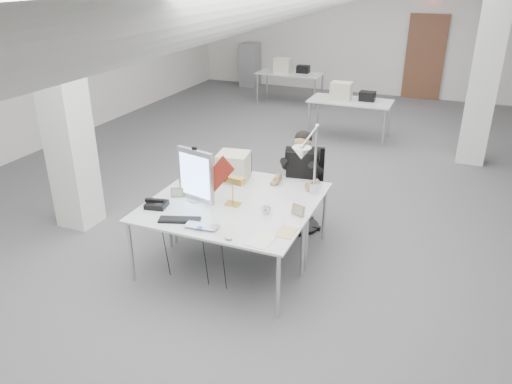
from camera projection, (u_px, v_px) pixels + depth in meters
room_shell at (300, 80)px, 7.04m from camera, size 10.04×14.04×3.24m
desk_main at (216, 219)px, 5.23m from camera, size 1.80×0.90×0.02m
desk_second at (250, 187)px, 5.99m from camera, size 1.80×0.90×0.02m
bg_desk_a at (351, 101)px, 9.79m from camera, size 1.60×0.80×0.02m
bg_desk_b at (290, 73)px, 12.34m from camera, size 1.60×0.80×0.02m
filing_cabinet at (250, 65)px, 14.21m from camera, size 0.45×0.55×1.20m
office_chair at (302, 195)px, 6.41m from camera, size 0.53×0.53×0.95m
seated_person at (302, 165)px, 6.20m from camera, size 0.56×0.66×0.88m
monitor at (196, 175)px, 5.50m from camera, size 0.48×0.16×0.60m
pennant at (218, 175)px, 5.35m from camera, size 0.44×0.09×0.48m
keyboard at (180, 220)px, 5.15m from camera, size 0.45×0.27×0.02m
laptop at (200, 229)px, 4.97m from camera, size 0.36×0.25×0.03m
mouse at (228, 238)px, 4.80m from camera, size 0.09×0.06×0.03m
bankers_lamp at (233, 191)px, 5.44m from camera, size 0.31×0.16×0.33m
desk_phone at (157, 205)px, 5.44m from camera, size 0.25×0.24×0.06m
picture_frame_left at (177, 192)px, 5.67m from camera, size 0.14×0.09×0.11m
picture_frame_right at (298, 210)px, 5.24m from camera, size 0.16×0.08×0.12m
desk_clock at (266, 209)px, 5.29m from camera, size 0.10×0.04×0.10m
paper_stack_a at (261, 240)px, 4.79m from camera, size 0.24×0.32×0.01m
paper_stack_b at (286, 232)px, 4.93m from camera, size 0.18×0.24×0.01m
paper_stack_c at (292, 225)px, 5.07m from camera, size 0.22×0.22×0.01m
beige_monitor at (233, 167)px, 6.08m from camera, size 0.41×0.40×0.35m
architect_lamp at (309, 163)px, 5.40m from camera, size 0.32×0.74×0.92m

